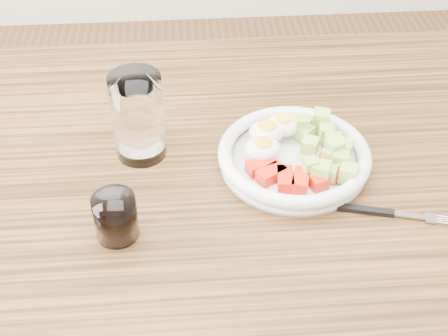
# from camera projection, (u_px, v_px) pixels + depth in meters

# --- Properties ---
(dining_table) EXTENTS (1.50, 0.90, 0.77)m
(dining_table) POSITION_uv_depth(u_px,v_px,m) (231.00, 231.00, 1.02)
(dining_table) COLOR brown
(dining_table) RESTS_ON ground
(bowl) EXTENTS (0.24, 0.24, 0.06)m
(bowl) POSITION_uv_depth(u_px,v_px,m) (294.00, 155.00, 0.98)
(bowl) COLOR white
(bowl) RESTS_ON dining_table
(fork) EXTENTS (0.17, 0.05, 0.01)m
(fork) POSITION_uv_depth(u_px,v_px,m) (382.00, 212.00, 0.91)
(fork) COLOR black
(fork) RESTS_ON dining_table
(water_glass) EXTENTS (0.08, 0.08, 0.14)m
(water_glass) POSITION_uv_depth(u_px,v_px,m) (138.00, 117.00, 0.97)
(water_glass) COLOR white
(water_glass) RESTS_ON dining_table
(coffee_glass) EXTENTS (0.06, 0.06, 0.07)m
(coffee_glass) POSITION_uv_depth(u_px,v_px,m) (116.00, 217.00, 0.86)
(coffee_glass) COLOR white
(coffee_glass) RESTS_ON dining_table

